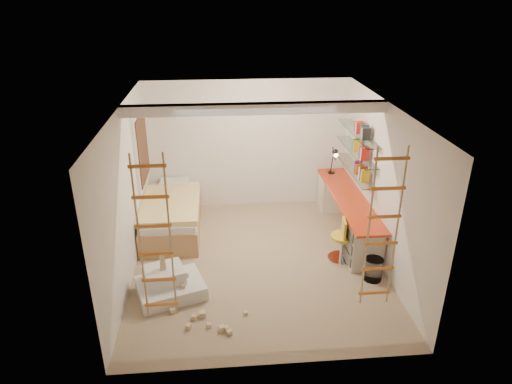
{
  "coord_description": "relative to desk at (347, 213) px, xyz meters",
  "views": [
    {
      "loc": [
        -0.58,
        -6.4,
        4.19
      ],
      "look_at": [
        0.0,
        0.3,
        1.15
      ],
      "focal_mm": 32.0,
      "sensor_mm": 36.0,
      "label": 1
    }
  ],
  "objects": [
    {
      "name": "play_platform",
      "position": [
        -3.1,
        -1.59,
        -0.24
      ],
      "size": [
        1.12,
        0.99,
        0.42
      ],
      "color": "silver",
      "rests_on": "floor"
    },
    {
      "name": "desk",
      "position": [
        0.0,
        0.0,
        0.0
      ],
      "size": [
        0.56,
        2.8,
        0.75
      ],
      "color": "red",
      "rests_on": "floor"
    },
    {
      "name": "window_blind",
      "position": [
        -3.65,
        0.64,
        1.15
      ],
      "size": [
        0.02,
        1.0,
        1.2
      ],
      "primitive_type": "cube",
      "color": "#4C2D1E",
      "rests_on": "window_frame"
    },
    {
      "name": "waste_bin",
      "position": [
        0.03,
        -1.48,
        -0.22
      ],
      "size": [
        0.29,
        0.29,
        0.36
      ],
      "primitive_type": "cylinder",
      "color": "white",
      "rests_on": "floor"
    },
    {
      "name": "window_frame",
      "position": [
        -3.69,
        0.64,
        1.15
      ],
      "size": [
        0.06,
        1.15,
        1.35
      ],
      "primitive_type": "cube",
      "color": "white",
      "rests_on": "wall_left"
    },
    {
      "name": "ceiling_beam",
      "position": [
        -1.72,
        -0.56,
        2.12
      ],
      "size": [
        4.0,
        0.18,
        0.16
      ],
      "primitive_type": "cube",
      "color": "white",
      "rests_on": "ceiling"
    },
    {
      "name": "bed",
      "position": [
        -3.2,
        0.36,
        -0.07
      ],
      "size": [
        1.02,
        2.0,
        0.69
      ],
      "color": "#AD7F51",
      "rests_on": "floor"
    },
    {
      "name": "floor",
      "position": [
        -1.72,
        -0.86,
        -0.4
      ],
      "size": [
        4.5,
        4.5,
        0.0
      ],
      "primitive_type": "plane",
      "color": "tan",
      "rests_on": "ground"
    },
    {
      "name": "shelves",
      "position": [
        0.15,
        0.27,
        1.1
      ],
      "size": [
        0.25,
        1.8,
        0.71
      ],
      "color": "white",
      "rests_on": "wall_right"
    },
    {
      "name": "rope_ladder_right",
      "position": [
        -0.37,
        -2.61,
        1.11
      ],
      "size": [
        0.41,
        0.04,
        2.13
      ],
      "primitive_type": null,
      "color": "orange",
      "rests_on": "ceiling"
    },
    {
      "name": "task_lamp",
      "position": [
        -0.05,
        0.96,
        0.73
      ],
      "size": [
        0.14,
        0.36,
        0.57
      ],
      "color": "black",
      "rests_on": "desk"
    },
    {
      "name": "toy_blocks",
      "position": [
        -2.74,
        -2.03,
        -0.21
      ],
      "size": [
        1.38,
        1.12,
        0.69
      ],
      "color": "#CCB284",
      "rests_on": "floor"
    },
    {
      "name": "rope_ladder_left",
      "position": [
        -3.07,
        -2.61,
        1.11
      ],
      "size": [
        0.41,
        0.04,
        2.13
      ],
      "primitive_type": null,
      "color": "orange",
      "rests_on": "ceiling"
    },
    {
      "name": "books",
      "position": [
        0.15,
        0.27,
        1.22
      ],
      "size": [
        0.14,
        0.64,
        0.92
      ],
      "color": "yellow",
      "rests_on": "shelves"
    },
    {
      "name": "swivel_chair",
      "position": [
        -0.32,
        -0.91,
        -0.12
      ],
      "size": [
        0.51,
        0.51,
        0.76
      ],
      "color": "gold",
      "rests_on": "floor"
    }
  ]
}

